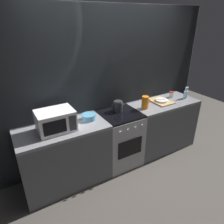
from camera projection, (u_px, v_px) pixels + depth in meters
name	position (u px, v px, depth m)	size (l,w,h in m)	color
ground_plane	(119.00, 161.00, 3.46)	(8.00, 8.00, 0.00)	#47423D
back_wall	(109.00, 88.00, 3.21)	(3.60, 0.05, 2.40)	gray
counter_left	(65.00, 156.00, 2.86)	(1.20, 0.60, 0.90)	#515459
stove_unit	(119.00, 138.00, 3.27)	(0.60, 0.63, 0.90)	#9E9EA3
counter_right	(161.00, 125.00, 3.69)	(1.20, 0.60, 0.90)	#515459
microwave	(56.00, 121.00, 2.57)	(0.46, 0.35, 0.27)	white
kettle	(118.00, 106.00, 3.12)	(0.28, 0.15, 0.17)	#262628
mixing_bowl	(89.00, 117.00, 2.88)	(0.20, 0.20, 0.08)	teal
pitcher	(145.00, 102.00, 3.21)	(0.16, 0.11, 0.20)	orange
dish_pile	(161.00, 101.00, 3.49)	(0.30, 0.40, 0.06)	tan
spice_jar	(171.00, 94.00, 3.68)	(0.08, 0.08, 0.10)	silver
spray_bottle	(186.00, 94.00, 3.62)	(0.08, 0.06, 0.20)	#8CCCE5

